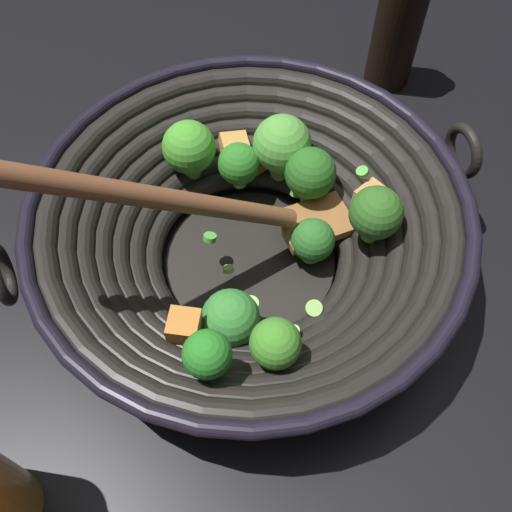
{
  "coord_description": "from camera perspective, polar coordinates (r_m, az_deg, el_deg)",
  "views": [
    {
      "loc": [
        0.0,
        -0.31,
        0.5
      ],
      "look_at": [
        0.01,
        -0.01,
        0.03
      ],
      "focal_mm": 40.49,
      "sensor_mm": 36.0,
      "label": 1
    }
  ],
  "objects": [
    {
      "name": "soy_sauce_bottle",
      "position": [
        0.74,
        13.75,
        21.64
      ],
      "size": [
        0.06,
        0.06,
        0.21
      ],
      "color": "black",
      "rests_on": "ground"
    },
    {
      "name": "wok",
      "position": [
        0.54,
        -0.85,
        2.85
      ],
      "size": [
        0.43,
        0.4,
        0.24
      ],
      "color": "black",
      "rests_on": "ground"
    },
    {
      "name": "ground_plane",
      "position": [
        0.59,
        -0.87,
        -0.82
      ],
      "size": [
        4.0,
        4.0,
        0.0
      ],
      "primitive_type": "plane",
      "color": "black"
    }
  ]
}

